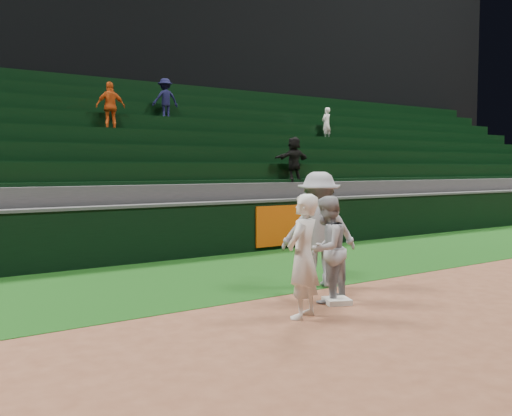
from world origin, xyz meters
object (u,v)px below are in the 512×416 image
at_px(first_baseman, 303,256).
at_px(first_base, 337,301).
at_px(baserunner, 327,249).
at_px(base_coach, 319,229).

bearing_deg(first_baseman, first_base, 174.48).
xyz_separation_m(baserunner, base_coach, (0.65, 0.92, 0.18)).
height_order(first_baseman, baserunner, first_baseman).
distance_m(first_base, baserunner, 0.79).
relative_size(first_baseman, base_coach, 0.86).
bearing_deg(first_base, first_baseman, -160.57).
xyz_separation_m(first_baseman, base_coach, (1.54, 1.44, 0.14)).
xyz_separation_m(first_baseman, baserunner, (0.89, 0.52, -0.04)).
bearing_deg(first_baseman, base_coach, -161.87).
distance_m(baserunner, base_coach, 1.15).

